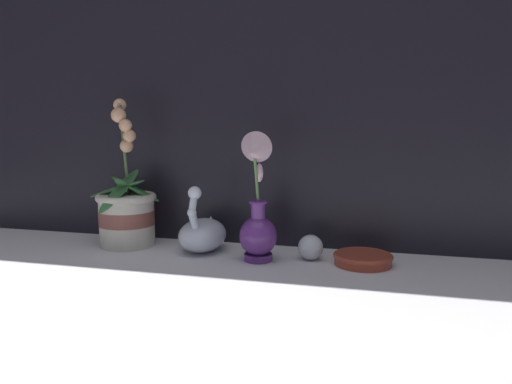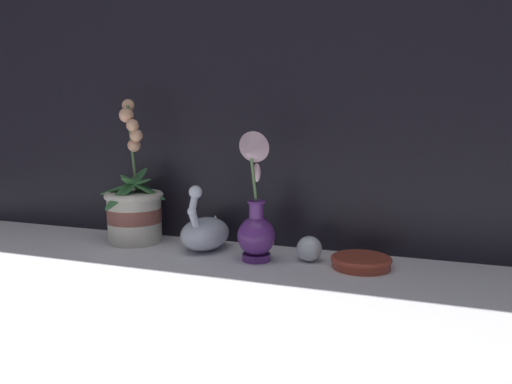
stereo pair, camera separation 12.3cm
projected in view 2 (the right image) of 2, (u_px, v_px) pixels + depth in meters
name	position (u px, v px, depth m)	size (l,w,h in m)	color
ground_plane	(226.00, 266.00, 1.17)	(2.80, 2.80, 0.00)	white
window_backdrop	(260.00, 19.00, 1.30)	(2.80, 0.03, 1.20)	black
orchid_potted_plant	(134.00, 209.00, 1.38)	(0.20, 0.23, 0.39)	beige
swan_figurine	(205.00, 232.00, 1.31)	(0.12, 0.18, 0.18)	silver
blue_vase	(255.00, 216.00, 1.19)	(0.09, 0.12, 0.31)	#602D7F
glass_sphere	(309.00, 249.00, 1.20)	(0.06, 0.06, 0.06)	silver
amber_dish	(361.00, 261.00, 1.15)	(0.14, 0.14, 0.03)	#A8422D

